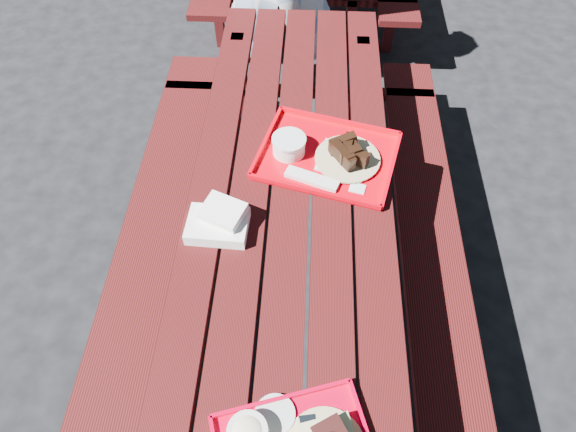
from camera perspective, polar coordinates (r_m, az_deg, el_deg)
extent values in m
plane|color=black|center=(2.49, 0.18, -8.60)|extent=(60.00, 60.00, 0.00)
cube|color=#490E11|center=(1.91, -8.81, 2.35)|extent=(0.14, 2.40, 0.04)
cube|color=#490E11|center=(1.88, -4.33, 2.19)|extent=(0.14, 2.40, 0.04)
cube|color=#490E11|center=(1.87, 0.24, 2.02)|extent=(0.14, 2.40, 0.04)
cube|color=#490E11|center=(1.88, 4.82, 1.83)|extent=(0.14, 2.40, 0.04)
cube|color=#490E11|center=(1.89, 9.36, 1.62)|extent=(0.14, 2.40, 0.04)
cube|color=#490E11|center=(2.21, -15.01, -2.34)|extent=(0.25, 2.40, 0.04)
cube|color=#490E11|center=(2.89, -10.64, 8.93)|extent=(0.06, 0.06, 0.42)
cube|color=#490E11|center=(2.18, 15.65, -3.62)|extent=(0.25, 2.40, 0.04)
cube|color=#490E11|center=(2.87, 12.80, 8.04)|extent=(0.06, 0.06, 0.42)
cube|color=#490E11|center=(2.82, -5.05, 12.95)|extent=(0.06, 0.06, 0.75)
cube|color=#490E11|center=(2.81, 7.46, 12.49)|extent=(0.06, 0.06, 0.75)
cube|color=#490E11|center=(2.77, 1.22, 13.66)|extent=(1.40, 0.06, 0.04)
cube|color=#490E11|center=(3.76, -7.70, 20.95)|extent=(0.06, 0.06, 0.42)
cube|color=#490E11|center=(3.75, 11.29, 20.26)|extent=(0.06, 0.06, 0.42)
cube|color=#490E11|center=(3.54, -3.45, 22.20)|extent=(0.06, 0.06, 0.75)
cube|color=#490E11|center=(3.53, 7.05, 21.83)|extent=(0.06, 0.06, 0.75)
cube|color=#490E11|center=(3.49, 1.83, 22.87)|extent=(1.40, 0.06, 0.04)
cube|color=red|center=(1.49, -0.74, -19.60)|extent=(0.38, 0.13, 0.02)
cube|color=beige|center=(1.45, 4.27, -22.76)|extent=(0.15, 0.10, 0.04)
ellipsoid|color=#EFE9C0|center=(1.43, -4.53, -22.80)|extent=(0.09, 0.09, 0.04)
cylinder|color=silver|center=(1.48, -1.46, -21.17)|extent=(0.11, 0.11, 0.01)
cube|color=red|center=(1.98, 4.36, 6.52)|extent=(0.57, 0.49, 0.01)
cube|color=red|center=(2.10, 5.74, 10.43)|extent=(0.48, 0.14, 0.02)
cube|color=red|center=(1.84, 2.86, 2.77)|extent=(0.48, 0.14, 0.02)
cube|color=red|center=(1.95, 11.44, 5.16)|extent=(0.11, 0.37, 0.02)
cube|color=red|center=(2.01, -2.48, 8.40)|extent=(0.11, 0.37, 0.02)
cube|color=silver|center=(1.96, 5.97, 6.37)|extent=(0.21, 0.21, 0.01)
cylinder|color=tan|center=(1.95, 6.63, 6.38)|extent=(0.25, 0.25, 0.01)
cylinder|color=silver|center=(1.96, 0.10, 7.77)|extent=(0.12, 0.12, 0.06)
cylinder|color=silver|center=(1.94, 0.10, 8.50)|extent=(0.13, 0.13, 0.01)
cube|color=white|center=(1.88, 2.67, 4.15)|extent=(0.21, 0.12, 0.02)
cube|color=silver|center=(1.87, 7.71, 3.08)|extent=(0.07, 0.06, 0.00)
cube|color=white|center=(1.76, -7.82, -1.08)|extent=(0.21, 0.16, 0.05)
cube|color=white|center=(1.74, -7.24, 0.45)|extent=(0.17, 0.16, 0.04)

